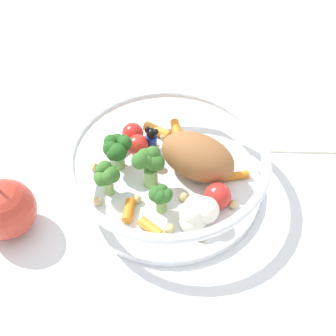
{
  "coord_description": "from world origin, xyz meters",
  "views": [
    {
      "loc": [
        -0.1,
        -0.37,
        0.47
      ],
      "look_at": [
        -0.01,
        0.0,
        0.03
      ],
      "focal_mm": 52.8,
      "sensor_mm": 36.0,
      "label": 1
    }
  ],
  "objects": [
    {
      "name": "ground_plane",
      "position": [
        0.0,
        0.0,
        0.0
      ],
      "size": [
        2.4,
        2.4,
        0.0
      ],
      "primitive_type": "plane",
      "color": "white"
    },
    {
      "name": "loose_apple",
      "position": [
        -0.2,
        -0.02,
        0.03
      ],
      "size": [
        0.07,
        0.07,
        0.08
      ],
      "color": "#BC3828",
      "rests_on": "ground_plane"
    },
    {
      "name": "food_container",
      "position": [
        -0.01,
        -0.0,
        0.03
      ],
      "size": [
        0.23,
        0.23,
        0.07
      ],
      "color": "white",
      "rests_on": "ground_plane"
    },
    {
      "name": "folded_napkin",
      "position": [
        0.2,
        0.07,
        0.0
      ],
      "size": [
        0.15,
        0.15,
        0.01
      ],
      "primitive_type": "cube",
      "rotation": [
        0.0,
        0.0,
        -0.26
      ],
      "color": "silver",
      "rests_on": "ground_plane"
    }
  ]
}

